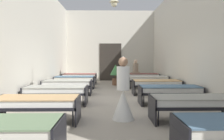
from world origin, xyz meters
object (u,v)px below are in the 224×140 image
object	(u,v)px
bed_left_row_1	(37,103)
bed_right_row_5	(142,76)
bed_left_row_3	(67,84)
bed_right_row_3	(156,83)
nurse_near_aisle	(123,97)
bed_right_row_1	(193,102)
bed_right_row_2	(170,90)
bed_left_row_2	(56,91)
bed_right_row_4	(148,79)
bed_left_row_5	(80,76)
potted_plant	(115,72)
patient_seated_primary	(136,68)
bed_left_row_4	(75,79)

from	to	relation	value
bed_left_row_1	bed_right_row_5	distance (m)	8.39
bed_left_row_3	bed_right_row_3	distance (m)	3.54
nurse_near_aisle	bed_left_row_3	bearing A→B (deg)	83.33
bed_right_row_1	bed_right_row_2	xyz separation A→B (m)	(0.00, 1.90, 0.00)
bed_left_row_2	bed_left_row_3	bearing A→B (deg)	90.00
bed_left_row_1	bed_right_row_3	size ratio (longest dim) A/B	1.00
bed_right_row_4	bed_left_row_5	bearing A→B (deg)	151.80
potted_plant	bed_left_row_5	bearing A→B (deg)	159.96
patient_seated_primary	bed_right_row_5	bearing A→B (deg)	-13.22
bed_right_row_1	bed_left_row_3	xyz separation A→B (m)	(-3.54, 3.80, 0.00)
bed_right_row_5	patient_seated_primary	bearing A→B (deg)	166.78
bed_left_row_5	patient_seated_primary	size ratio (longest dim) A/B	2.37
bed_right_row_2	bed_left_row_3	world-z (taller)	same
bed_left_row_1	patient_seated_primary	bearing A→B (deg)	67.42
bed_left_row_2	patient_seated_primary	bearing A→B (deg)	61.08
bed_right_row_1	patient_seated_primary	distance (m)	7.70
bed_right_row_4	patient_seated_primary	size ratio (longest dim) A/B	2.37
bed_left_row_3	bed_right_row_3	world-z (taller)	same
bed_right_row_2	bed_left_row_3	size ratio (longest dim) A/B	1.00
bed_left_row_3	bed_left_row_4	size ratio (longest dim) A/B	1.00
bed_left_row_3	potted_plant	size ratio (longest dim) A/B	1.71
bed_left_row_2	nurse_near_aisle	size ratio (longest dim) A/B	1.28
bed_right_row_1	patient_seated_primary	size ratio (longest dim) A/B	2.37
bed_right_row_2	patient_seated_primary	size ratio (longest dim) A/B	2.37
nurse_near_aisle	potted_plant	bearing A→B (deg)	54.46
bed_right_row_2	bed_left_row_5	size ratio (longest dim) A/B	1.00
bed_left_row_1	bed_right_row_3	world-z (taller)	same
bed_right_row_1	nurse_near_aisle	bearing A→B (deg)	173.62
bed_left_row_2	patient_seated_primary	xyz separation A→B (m)	(3.19, 5.78, 0.43)
bed_left_row_4	potted_plant	size ratio (longest dim) A/B	1.71
bed_left_row_4	patient_seated_primary	xyz separation A→B (m)	(3.19, 1.98, 0.43)
nurse_near_aisle	bed_left_row_4	bearing A→B (deg)	74.44
bed_right_row_5	bed_left_row_1	bearing A→B (deg)	-115.00
bed_left_row_1	bed_right_row_4	bearing A→B (deg)	58.13
bed_right_row_2	potted_plant	size ratio (longest dim) A/B	1.71
bed_left_row_2	bed_right_row_4	distance (m)	5.20
bed_right_row_4	bed_left_row_5	size ratio (longest dim) A/B	1.00
patient_seated_primary	bed_left_row_3	bearing A→B (deg)	-129.44
bed_left_row_1	bed_left_row_5	world-z (taller)	same
patient_seated_primary	potted_plant	size ratio (longest dim) A/B	0.72
bed_left_row_2	bed_left_row_5	distance (m)	5.70
bed_right_row_3	patient_seated_primary	size ratio (longest dim) A/B	2.37
bed_right_row_3	bed_left_row_4	distance (m)	4.02
bed_left_row_2	bed_left_row_3	distance (m)	1.90
bed_left_row_2	potted_plant	size ratio (longest dim) A/B	1.71
bed_right_row_5	bed_left_row_3	bearing A→B (deg)	-133.00
bed_left_row_3	bed_left_row_5	distance (m)	3.80
bed_right_row_5	nurse_near_aisle	xyz separation A→B (m)	(-1.58, -7.42, 0.09)
bed_right_row_1	bed_left_row_5	size ratio (longest dim) A/B	1.00
bed_left_row_5	bed_right_row_2	bearing A→B (deg)	-58.13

